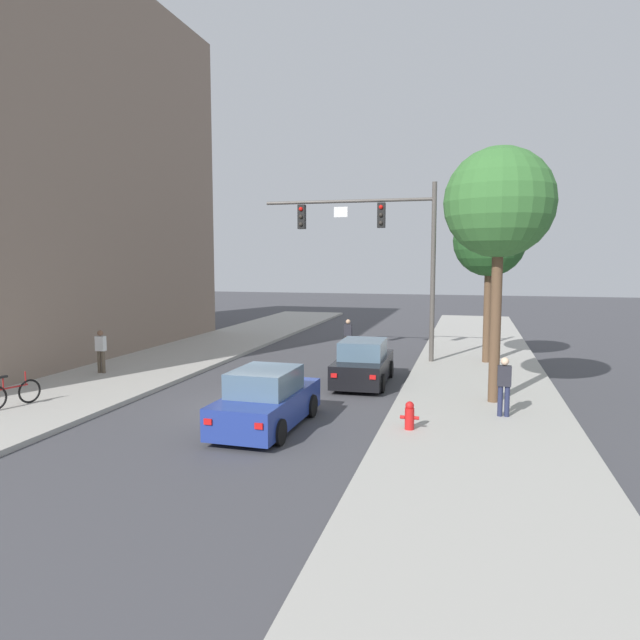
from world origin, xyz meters
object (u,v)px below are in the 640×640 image
at_px(car_following_blue, 267,401).
at_px(street_tree_nearest, 499,204).
at_px(pedestrian_sidewalk_left_walker, 101,349).
at_px(pedestrian_sidewalk_right_walker, 504,384).
at_px(bicycle_leaning, 12,394).
at_px(street_tree_second, 490,242).
at_px(traffic_signal_mast, 383,238).
at_px(pedestrian_crossing_road, 348,335).
at_px(car_lead_black, 363,364).
at_px(fire_hydrant, 410,415).

bearing_deg(car_following_blue, street_tree_nearest, 33.23).
height_order(pedestrian_sidewalk_left_walker, pedestrian_sidewalk_right_walker, same).
distance_m(bicycle_leaning, street_tree_second, 18.26).
relative_size(traffic_signal_mast, car_following_blue, 1.75).
distance_m(car_following_blue, pedestrian_crossing_road, 12.46).
xyz_separation_m(pedestrian_crossing_road, street_tree_nearest, (6.33, -8.60, 5.15)).
bearing_deg(bicycle_leaning, pedestrian_sidewalk_right_walker, 10.64).
height_order(pedestrian_crossing_road, bicycle_leaning, pedestrian_crossing_road).
bearing_deg(street_tree_second, pedestrian_crossing_road, 166.14).
distance_m(pedestrian_sidewalk_left_walker, pedestrian_sidewalk_right_walker, 14.71).
relative_size(pedestrian_crossing_road, street_tree_nearest, 0.22).
distance_m(car_lead_black, fire_hydrant, 6.15).
height_order(car_lead_black, street_tree_nearest, street_tree_nearest).
distance_m(bicycle_leaning, street_tree_nearest, 15.30).
xyz_separation_m(pedestrian_sidewalk_left_walker, bicycle_leaning, (0.67, -5.10, -0.52)).
bearing_deg(traffic_signal_mast, pedestrian_crossing_road, 133.85).
distance_m(car_following_blue, pedestrian_sidewalk_right_walker, 6.48).
bearing_deg(pedestrian_sidewalk_left_walker, street_tree_nearest, -3.40).
bearing_deg(street_tree_nearest, bicycle_leaning, -162.65).
bearing_deg(street_tree_nearest, street_tree_second, 90.40).
xyz_separation_m(car_lead_black, pedestrian_crossing_road, (-1.92, 6.42, 0.19)).
bearing_deg(car_lead_black, pedestrian_sidewalk_left_walker, -172.33).
distance_m(traffic_signal_mast, street_tree_second, 4.41).
bearing_deg(traffic_signal_mast, bicycle_leaning, -130.17).
xyz_separation_m(traffic_signal_mast, pedestrian_crossing_road, (-1.90, 1.97, -4.47)).
relative_size(car_following_blue, bicycle_leaning, 2.49).
relative_size(traffic_signal_mast, bicycle_leaning, 4.35).
distance_m(pedestrian_sidewalk_right_walker, street_tree_second, 9.64).
bearing_deg(fire_hydrant, car_following_blue, -175.19).
bearing_deg(bicycle_leaning, fire_hydrant, 3.57).
xyz_separation_m(pedestrian_crossing_road, bicycle_leaning, (-7.29, -12.85, -0.37)).
relative_size(traffic_signal_mast, pedestrian_sidewalk_left_walker, 4.57).
xyz_separation_m(car_lead_black, bicycle_leaning, (-9.21, -6.43, -0.18)).
relative_size(fire_hydrant, street_tree_second, 0.11).
distance_m(pedestrian_sidewalk_left_walker, street_tree_second, 16.07).
xyz_separation_m(bicycle_leaning, street_tree_second, (13.57, 11.30, 4.66)).
height_order(car_lead_black, bicycle_leaning, car_lead_black).
height_order(pedestrian_sidewalk_left_walker, pedestrian_crossing_road, pedestrian_sidewalk_left_walker).
bearing_deg(fire_hydrant, street_tree_nearest, 58.64).
distance_m(pedestrian_sidewalk_right_walker, bicycle_leaning, 14.08).
distance_m(street_tree_nearest, street_tree_second, 7.10).
xyz_separation_m(car_following_blue, pedestrian_sidewalk_right_walker, (6.09, 2.20, 0.34)).
bearing_deg(street_tree_nearest, pedestrian_sidewalk_left_walker, 176.60).
height_order(pedestrian_sidewalk_left_walker, street_tree_nearest, street_tree_nearest).
xyz_separation_m(pedestrian_sidewalk_left_walker, fire_hydrant, (12.13, -4.39, -0.56)).
height_order(traffic_signal_mast, pedestrian_crossing_road, traffic_signal_mast).
relative_size(traffic_signal_mast, car_lead_black, 1.75).
bearing_deg(bicycle_leaning, car_following_blue, 2.97).
bearing_deg(car_following_blue, traffic_signal_mast, 82.14).
xyz_separation_m(traffic_signal_mast, pedestrian_sidewalk_right_walker, (4.65, -8.28, -4.32)).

